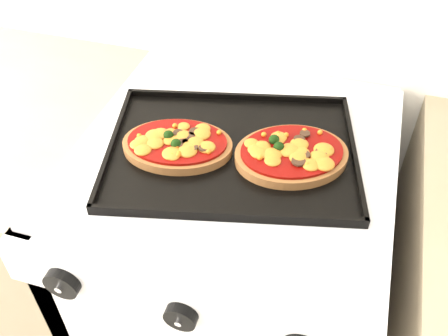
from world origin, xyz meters
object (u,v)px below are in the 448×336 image
(stove, at_px, (232,284))
(pizza_right, at_px, (292,153))
(pizza_left, at_px, (177,144))
(baking_tray, at_px, (232,149))

(stove, bearing_deg, pizza_right, -6.50)
(stove, bearing_deg, pizza_left, -154.05)
(pizza_left, bearing_deg, stove, 25.95)
(baking_tray, distance_m, pizza_right, 0.11)
(pizza_left, xyz_separation_m, pizza_right, (0.20, 0.03, 0.00))
(pizza_right, bearing_deg, pizza_left, -170.49)
(baking_tray, bearing_deg, pizza_left, -177.03)
(stove, height_order, pizza_left, pizza_left)
(baking_tray, height_order, pizza_right, pizza_right)
(pizza_left, bearing_deg, pizza_right, 9.51)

